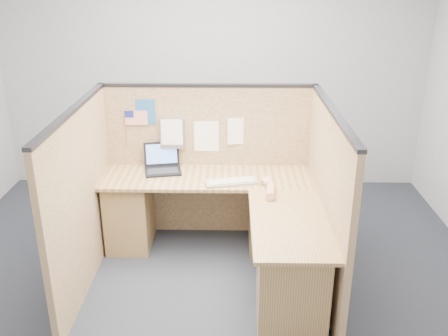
{
  "coord_description": "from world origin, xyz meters",
  "views": [
    {
      "loc": [
        0.23,
        -3.58,
        2.53
      ],
      "look_at": [
        0.16,
        0.5,
        0.89
      ],
      "focal_mm": 40.0,
      "sensor_mm": 36.0,
      "label": 1
    }
  ],
  "objects_px": {
    "laptop": "(164,164)",
    "mouse": "(267,183)",
    "keyboard": "(231,182)",
    "l_desk": "(226,229)"
  },
  "relations": [
    {
      "from": "l_desk",
      "to": "laptop",
      "type": "relative_size",
      "value": 5.14
    },
    {
      "from": "laptop",
      "to": "keyboard",
      "type": "bearing_deg",
      "value": -37.39
    },
    {
      "from": "keyboard",
      "to": "mouse",
      "type": "xyz_separation_m",
      "value": [
        0.32,
        -0.03,
        0.01
      ]
    },
    {
      "from": "keyboard",
      "to": "mouse",
      "type": "relative_size",
      "value": 4.4
    },
    {
      "from": "l_desk",
      "to": "laptop",
      "type": "height_order",
      "value": "laptop"
    },
    {
      "from": "keyboard",
      "to": "mouse",
      "type": "bearing_deg",
      "value": -17.96
    },
    {
      "from": "l_desk",
      "to": "mouse",
      "type": "relative_size",
      "value": 17.6
    },
    {
      "from": "l_desk",
      "to": "mouse",
      "type": "xyz_separation_m",
      "value": [
        0.36,
        0.2,
        0.36
      ]
    },
    {
      "from": "keyboard",
      "to": "l_desk",
      "type": "bearing_deg",
      "value": -112.87
    },
    {
      "from": "laptop",
      "to": "mouse",
      "type": "distance_m",
      "value": 1.03
    }
  ]
}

